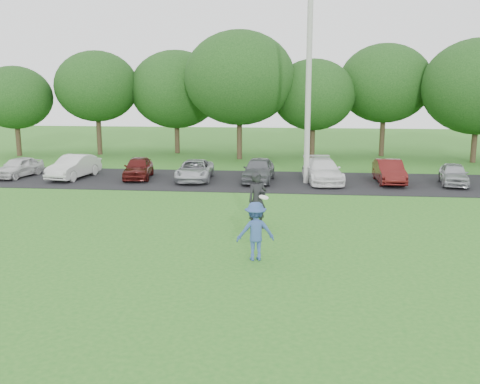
% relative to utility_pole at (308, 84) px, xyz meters
% --- Properties ---
extents(ground, '(100.00, 100.00, 0.00)m').
position_rel_utility_pole_xyz_m(ground, '(-2.46, -12.61, -5.08)').
color(ground, '#286F1F').
rests_on(ground, ground).
extents(parking_lot, '(32.00, 6.50, 0.03)m').
position_rel_utility_pole_xyz_m(parking_lot, '(-2.46, 0.39, -5.06)').
color(parking_lot, black).
rests_on(parking_lot, ground).
extents(utility_pole, '(0.28, 0.28, 10.16)m').
position_rel_utility_pole_xyz_m(utility_pole, '(0.00, 0.00, 0.00)').
color(utility_pole, '#AFAEA9').
rests_on(utility_pole, ground).
extents(frisbee_player, '(1.23, 0.89, 1.96)m').
position_rel_utility_pole_xyz_m(frisbee_player, '(-1.63, -12.59, -4.22)').
color(frisbee_player, '#334F90').
rests_on(frisbee_player, ground).
extents(camera_bystander, '(0.88, 0.79, 2.01)m').
position_rel_utility_pole_xyz_m(camera_bystander, '(-1.84, -9.12, -4.07)').
color(camera_bystander, black).
rests_on(camera_bystander, ground).
extents(parked_cars, '(28.37, 4.40, 1.25)m').
position_rel_utility_pole_xyz_m(parked_cars, '(-2.46, 0.28, -4.46)').
color(parked_cars, silver).
rests_on(parked_cars, parking_lot).
extents(tree_row, '(42.39, 9.85, 8.64)m').
position_rel_utility_pole_xyz_m(tree_row, '(-0.95, 10.15, -0.17)').
color(tree_row, '#38281C').
rests_on(tree_row, ground).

